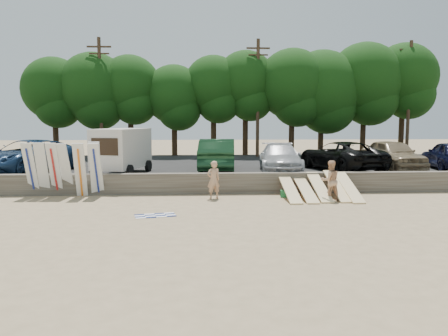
% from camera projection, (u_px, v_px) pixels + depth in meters
% --- Properties ---
extents(ground, '(120.00, 120.00, 0.00)m').
position_uv_depth(ground, '(260.00, 205.00, 18.30)').
color(ground, tan).
rests_on(ground, ground).
extents(seawall, '(44.00, 0.50, 1.00)m').
position_uv_depth(seawall, '(252.00, 183.00, 21.22)').
color(seawall, '#6B6356').
rests_on(seawall, ground).
extents(parking_lot, '(44.00, 14.50, 0.70)m').
position_uv_depth(parking_lot, '(238.00, 169.00, 28.68)').
color(parking_lot, '#282828').
rests_on(parking_lot, ground).
extents(treeline, '(33.41, 6.55, 9.13)m').
position_uv_depth(treeline, '(251.00, 85.00, 35.09)').
color(treeline, '#382616').
rests_on(treeline, parking_lot).
extents(utility_poles, '(25.80, 0.26, 9.00)m').
position_uv_depth(utility_poles, '(258.00, 95.00, 33.69)').
color(utility_poles, '#473321').
rests_on(utility_poles, parking_lot).
extents(box_trailer, '(2.90, 4.12, 2.39)m').
position_uv_depth(box_trailer, '(122.00, 148.00, 23.19)').
color(box_trailer, beige).
rests_on(box_trailer, parking_lot).
extents(car_0, '(5.09, 6.99, 1.77)m').
position_uv_depth(car_0, '(28.00, 156.00, 23.86)').
color(car_0, '#162C4E').
rests_on(car_0, parking_lot).
extents(car_1, '(2.27, 5.57, 1.80)m').
position_uv_depth(car_1, '(217.00, 155.00, 24.55)').
color(car_1, '#13361D').
rests_on(car_1, parking_lot).
extents(car_2, '(2.68, 5.51, 1.54)m').
position_uv_depth(car_2, '(280.00, 158.00, 23.95)').
color(car_2, '#AEAFB3').
rests_on(car_2, parking_lot).
extents(car_3, '(4.17, 6.41, 1.64)m').
position_uv_depth(car_3, '(341.00, 156.00, 24.80)').
color(car_3, black).
rests_on(car_3, parking_lot).
extents(car_4, '(2.34, 5.17, 1.72)m').
position_uv_depth(car_4, '(393.00, 155.00, 25.11)').
color(car_4, '#8A7658').
rests_on(car_4, parking_lot).
extents(surfboard_upright_0, '(0.60, 0.79, 2.53)m').
position_uv_depth(surfboard_upright_0, '(31.00, 170.00, 20.14)').
color(surfboard_upright_0, white).
rests_on(surfboard_upright_0, ground).
extents(surfboard_upright_1, '(0.53, 0.73, 2.53)m').
position_uv_depth(surfboard_upright_1, '(42.00, 170.00, 20.16)').
color(surfboard_upright_1, white).
rests_on(surfboard_upright_1, ground).
extents(surfboard_upright_2, '(0.57, 0.80, 2.52)m').
position_uv_depth(surfboard_upright_2, '(55.00, 170.00, 20.18)').
color(surfboard_upright_2, white).
rests_on(surfboard_upright_2, ground).
extents(surfboard_upright_3, '(0.64, 0.93, 2.49)m').
position_uv_depth(surfboard_upright_3, '(66.00, 170.00, 20.25)').
color(surfboard_upright_3, white).
rests_on(surfboard_upright_3, ground).
extents(surfboard_upright_4, '(0.55, 0.81, 2.51)m').
position_uv_depth(surfboard_upright_4, '(80.00, 170.00, 20.07)').
color(surfboard_upright_4, white).
rests_on(surfboard_upright_4, ground).
extents(surfboard_upright_5, '(0.52, 0.56, 2.57)m').
position_uv_depth(surfboard_upright_5, '(95.00, 169.00, 20.30)').
color(surfboard_upright_5, white).
rests_on(surfboard_upright_5, ground).
extents(surfboard_upright_6, '(0.56, 0.86, 2.50)m').
position_uv_depth(surfboard_upright_6, '(96.00, 170.00, 20.22)').
color(surfboard_upright_6, white).
rests_on(surfboard_upright_6, ground).
extents(surfboard_low_0, '(0.56, 2.91, 0.86)m').
position_uv_depth(surfboard_low_0, '(290.00, 189.00, 19.72)').
color(surfboard_low_0, '#FADA9D').
rests_on(surfboard_low_0, ground).
extents(surfboard_low_1, '(0.56, 2.93, 0.80)m').
position_uv_depth(surfboard_low_1, '(306.00, 190.00, 19.82)').
color(surfboard_low_1, '#FADA9D').
rests_on(surfboard_low_1, ground).
extents(surfboard_low_2, '(0.56, 2.87, 1.02)m').
position_uv_depth(surfboard_low_2, '(319.00, 187.00, 19.97)').
color(surfboard_low_2, '#FADA9D').
rests_on(surfboard_low_2, ground).
extents(surfboard_low_3, '(0.56, 2.84, 1.10)m').
position_uv_depth(surfboard_low_3, '(337.00, 186.00, 20.01)').
color(surfboard_low_3, '#FADA9D').
rests_on(surfboard_low_3, ground).
extents(surfboard_low_4, '(0.56, 2.86, 1.04)m').
position_uv_depth(surfboard_low_4, '(349.00, 187.00, 19.83)').
color(surfboard_low_4, '#FADA9D').
rests_on(surfboard_low_4, ground).
extents(beachgoer_a, '(0.73, 0.61, 1.72)m').
position_uv_depth(beachgoer_a, '(213.00, 180.00, 19.72)').
color(beachgoer_a, tan).
rests_on(beachgoer_a, ground).
extents(beachgoer_b, '(0.94, 0.76, 1.79)m').
position_uv_depth(beachgoer_b, '(330.00, 181.00, 19.22)').
color(beachgoer_b, tan).
rests_on(beachgoer_b, ground).
extents(cooler, '(0.43, 0.37, 0.32)m').
position_uv_depth(cooler, '(285.00, 194.00, 20.18)').
color(cooler, '#258A45').
rests_on(cooler, ground).
extents(gear_bag, '(0.33, 0.29, 0.22)m').
position_uv_depth(gear_bag, '(293.00, 194.00, 20.42)').
color(gear_bag, '#CA4017').
rests_on(gear_bag, ground).
extents(beach_towel, '(1.80, 1.80, 0.00)m').
position_uv_depth(beach_towel, '(155.00, 215.00, 16.27)').
color(beach_towel, white).
rests_on(beach_towel, ground).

